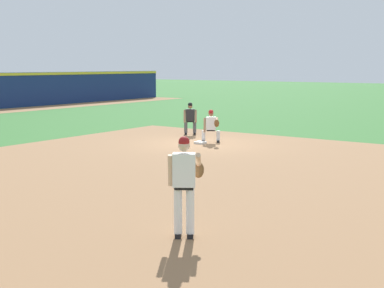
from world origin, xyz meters
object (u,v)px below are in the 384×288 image
(baseball, at_px, (200,174))
(first_baseman, at_px, (211,125))
(umpire, at_px, (190,117))
(pitcher, at_px, (185,180))
(first_base_bag, at_px, (200,143))

(baseball, height_order, first_baseman, first_baseman)
(baseball, xyz_separation_m, umpire, (7.26, 5.51, 0.76))
(pitcher, distance_m, umpire, 14.69)
(pitcher, relative_size, umpire, 1.27)
(first_base_bag, height_order, first_baseman, first_baseman)
(pitcher, xyz_separation_m, first_baseman, (10.44, 6.26, -0.33))
(pitcher, bearing_deg, umpire, 35.07)
(umpire, bearing_deg, baseball, -142.81)
(umpire, bearing_deg, first_baseman, -126.06)
(first_base_bag, bearing_deg, first_baseman, -19.00)
(first_base_bag, relative_size, first_baseman, 0.28)
(baseball, relative_size, pitcher, 0.04)
(first_base_bag, xyz_separation_m, pitcher, (-9.91, -6.44, 1.01))
(first_base_bag, distance_m, first_baseman, 0.88)
(first_base_bag, height_order, baseball, first_base_bag)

